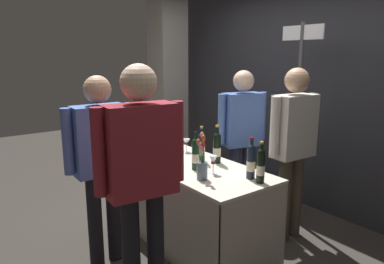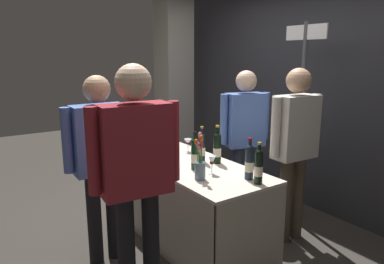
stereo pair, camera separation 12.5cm
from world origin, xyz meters
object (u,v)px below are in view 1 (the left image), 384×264
concrete_pillar (168,61)px  booth_signpost (298,107)px  taster_foreground_right (141,167)px  display_bottle_0 (217,147)px  tasting_table (192,189)px  wine_glass_near_vendor (213,161)px  wine_glass_mid (186,142)px  featured_wine_bottle (201,147)px  flower_vase (202,164)px  vendor_presenter (242,131)px

concrete_pillar → booth_signpost: 2.20m
taster_foreground_right → booth_signpost: booth_signpost is taller
display_bottle_0 → tasting_table: bearing=-116.6°
wine_glass_near_vendor → wine_glass_mid: 0.73m
display_bottle_0 → featured_wine_bottle: bearing=-140.8°
featured_wine_bottle → wine_glass_near_vendor: (0.32, -0.13, -0.03)m
flower_vase → taster_foreground_right: bearing=-77.3°
featured_wine_bottle → display_bottle_0: size_ratio=0.95×
concrete_pillar → taster_foreground_right: 3.07m
tasting_table → booth_signpost: bearing=78.1°
wine_glass_near_vendor → concrete_pillar: bearing=155.7°
display_bottle_0 → booth_signpost: 1.02m
featured_wine_bottle → display_bottle_0: 0.15m
wine_glass_near_vendor → flower_vase: 0.18m
featured_wine_bottle → vendor_presenter: size_ratio=0.21×
concrete_pillar → display_bottle_0: (2.01, -0.78, -0.73)m
display_bottle_0 → taster_foreground_right: bearing=-67.9°
wine_glass_mid → display_bottle_0: bearing=-0.2°
featured_wine_bottle → vendor_presenter: (-0.17, 0.69, 0.03)m
tasting_table → vendor_presenter: vendor_presenter is taller
wine_glass_near_vendor → wine_glass_mid: wine_glass_near_vendor is taller
concrete_pillar → display_bottle_0: size_ratio=9.40×
wine_glass_near_vendor → flower_vase: (0.06, -0.17, 0.02)m
featured_wine_bottle → flower_vase: 0.48m
flower_vase → booth_signpost: booth_signpost is taller
concrete_pillar → featured_wine_bottle: bearing=-24.7°
display_bottle_0 → wine_glass_mid: size_ratio=2.65×
tasting_table → booth_signpost: size_ratio=0.78×
wine_glass_near_vendor → wine_glass_mid: (-0.69, 0.22, -0.01)m
featured_wine_bottle → booth_signpost: 1.13m
tasting_table → featured_wine_bottle: size_ratio=4.79×
concrete_pillar → tasting_table: (1.91, -0.99, -1.13)m
wine_glass_near_vendor → flower_vase: size_ratio=0.39×
display_bottle_0 → concrete_pillar: bearing=158.8°
tasting_table → wine_glass_mid: (-0.38, 0.21, 0.34)m
vendor_presenter → flower_vase: bearing=43.1°
wine_glass_mid → featured_wine_bottle: bearing=-14.2°
featured_wine_bottle → booth_signpost: size_ratio=0.16×
featured_wine_bottle → display_bottle_0: display_bottle_0 is taller
concrete_pillar → vendor_presenter: bearing=-6.1°
concrete_pillar → vendor_presenter: size_ratio=2.08×
featured_wine_bottle → wine_glass_mid: bearing=165.8°
tasting_table → display_bottle_0: 0.46m
tasting_table → vendor_presenter: 0.92m
taster_foreground_right → vendor_presenter: bearing=28.7°
flower_vase → booth_signpost: bearing=95.4°
tasting_table → flower_vase: 0.56m
taster_foreground_right → wine_glass_near_vendor: bearing=19.8°
display_bottle_0 → wine_glass_near_vendor: (0.21, -0.22, -0.04)m
tasting_table → vendor_presenter: size_ratio=1.01×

